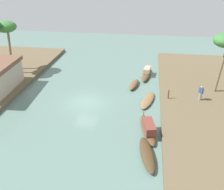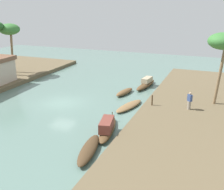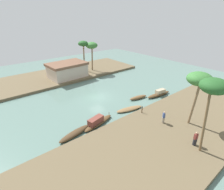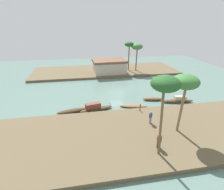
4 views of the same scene
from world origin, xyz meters
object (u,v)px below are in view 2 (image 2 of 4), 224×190
object	(u,v)px
mooring_post	(152,100)
sampan_foreground	(129,106)
sampan_open_hull	(146,84)
sampan_downstream_large	(125,92)
sampan_with_red_awning	(107,127)
person_on_near_bank	(189,101)
sampan_near_left_bank	(89,149)
palm_tree_right_short	(10,30)
palm_tree_left_far	(224,42)

from	to	relation	value
mooring_post	sampan_foreground	bearing A→B (deg)	96.45
sampan_open_hull	sampan_downstream_large	bearing A→B (deg)	165.32
sampan_with_red_awning	person_on_near_bank	world-z (taller)	person_on_near_bank
sampan_near_left_bank	person_on_near_bank	distance (m)	11.58
sampan_foreground	sampan_with_red_awning	xyz separation A→B (m)	(-6.15, -0.17, 0.30)
sampan_open_hull	palm_tree_right_short	distance (m)	20.48
sampan_downstream_large	person_on_near_bank	size ratio (longest dim) A/B	2.09
sampan_foreground	palm_tree_left_far	world-z (taller)	palm_tree_left_far
sampan_near_left_bank	sampan_open_hull	bearing A→B (deg)	-9.55
mooring_post	palm_tree_left_far	bearing A→B (deg)	-64.61
sampan_with_red_awning	palm_tree_left_far	bearing A→B (deg)	-53.22
sampan_open_hull	palm_tree_left_far	bearing A→B (deg)	-112.05
mooring_post	palm_tree_right_short	xyz separation A→B (m)	(6.20, 22.14, 5.47)
sampan_with_red_awning	sampan_near_left_bank	size ratio (longest dim) A/B	1.12
sampan_foreground	sampan_near_left_bank	world-z (taller)	sampan_near_left_bank
sampan_downstream_large	person_on_near_bank	world-z (taller)	person_on_near_bank
palm_tree_left_far	palm_tree_right_short	xyz separation A→B (m)	(3.41, 28.02, -0.12)
sampan_foreground	palm_tree_left_far	bearing A→B (deg)	-56.46
sampan_open_hull	person_on_near_bank	world-z (taller)	person_on_near_bank
sampan_open_hull	person_on_near_bank	bearing A→B (deg)	-132.86
mooring_post	palm_tree_left_far	distance (m)	8.58
mooring_post	palm_tree_right_short	world-z (taller)	palm_tree_right_short
person_on_near_bank	sampan_open_hull	bearing A→B (deg)	173.85
person_on_near_bank	palm_tree_left_far	distance (m)	6.35
sampan_with_red_awning	palm_tree_left_far	size ratio (longest dim) A/B	0.74
sampan_with_red_awning	sampan_near_left_bank	world-z (taller)	sampan_with_red_awning
sampan_open_hull	sampan_with_red_awning	distance (m)	13.96
sampan_open_hull	sampan_foreground	xyz separation A→B (m)	(-7.81, -0.33, -0.23)
sampan_foreground	sampan_with_red_awning	distance (m)	6.16
sampan_foreground	sampan_downstream_large	xyz separation A→B (m)	(3.97, 1.87, 0.08)
sampan_foreground	sampan_downstream_large	world-z (taller)	sampan_downstream_large
sampan_open_hull	person_on_near_bank	size ratio (longest dim) A/B	3.16
mooring_post	person_on_near_bank	bearing A→B (deg)	-86.70
sampan_with_red_awning	sampan_downstream_large	distance (m)	10.33
sampan_with_red_awning	sampan_downstream_large	size ratio (longest dim) A/B	1.47
sampan_open_hull	palm_tree_right_short	xyz separation A→B (m)	(-1.35, 19.52, 6.06)
sampan_open_hull	sampan_with_red_awning	bearing A→B (deg)	-170.77
sampan_with_red_awning	mooring_post	world-z (taller)	mooring_post
sampan_open_hull	palm_tree_left_far	xyz separation A→B (m)	(-4.76, -8.50, 6.18)
sampan_near_left_bank	palm_tree_right_short	xyz separation A→B (m)	(16.05, 20.03, 6.22)
sampan_foreground	mooring_post	bearing A→B (deg)	-70.48
sampan_open_hull	sampan_downstream_large	size ratio (longest dim) A/B	1.51
sampan_with_red_awning	palm_tree_right_short	bearing A→B (deg)	45.60
palm_tree_right_short	sampan_with_red_awning	bearing A→B (deg)	-122.20
mooring_post	sampan_open_hull	bearing A→B (deg)	19.16
sampan_downstream_large	palm_tree_left_far	world-z (taller)	palm_tree_left_far
person_on_near_bank	sampan_downstream_large	bearing A→B (deg)	-160.66
sampan_with_red_awning	person_on_near_bank	distance (m)	8.74
sampan_with_red_awning	sampan_near_left_bank	bearing A→B (deg)	167.98
sampan_foreground	sampan_downstream_large	bearing A→B (deg)	38.26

